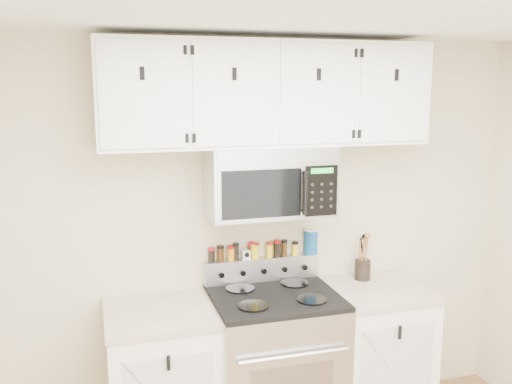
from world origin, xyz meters
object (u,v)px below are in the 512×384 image
(microwave, at_px, (269,181))
(utensil_crock, at_px, (363,268))
(range, at_px, (275,365))
(salt_canister, at_px, (311,241))

(microwave, xyz_separation_m, utensil_crock, (0.68, 0.06, -0.63))
(range, height_order, microwave, microwave)
(utensil_crock, bearing_deg, range, -164.47)
(microwave, bearing_deg, utensil_crock, 5.20)
(range, distance_m, microwave, 1.15)
(microwave, relative_size, salt_canister, 4.48)
(utensil_crock, bearing_deg, salt_canister, 164.48)
(microwave, height_order, salt_canister, microwave)
(microwave, bearing_deg, range, -90.23)
(range, relative_size, microwave, 1.45)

